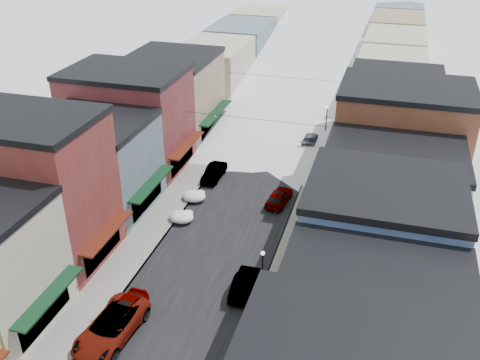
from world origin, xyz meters
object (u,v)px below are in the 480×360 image
Objects in this scene: trash_can at (278,283)px; car_white_suv at (111,327)px; car_silver_sedan at (125,312)px; streetlamp_near at (262,267)px; car_dark_hatch at (214,173)px; car_green_sedan at (245,284)px.

car_white_suv is at bearing -141.05° from trash_can.
streetlamp_near is at bearing 34.25° from car_silver_sedan.
car_dark_hatch is at bearing 119.42° from streetlamp_near.
car_silver_sedan reaches higher than car_dark_hatch.
car_dark_hatch is 19.16m from trash_can.
car_silver_sedan is 10.42m from streetlamp_near.
car_green_sedan is 1.17× the size of streetlamp_near.
trash_can is at bearing -161.86° from car_green_sedan.
car_white_suv reaches higher than car_dark_hatch.
car_dark_hatch is 0.99× the size of car_green_sedan.
car_silver_sedan is 1.03× the size of car_green_sedan.
car_silver_sedan is at bearing -147.91° from streetlamp_near.
car_silver_sedan is 1.04× the size of car_dark_hatch.
car_green_sedan is 2.60m from trash_can.
car_dark_hatch is at bearing 123.53° from trash_can.
streetlamp_near is (8.84, 7.16, 1.70)m from car_white_suv.
streetlamp_near reaches higher than car_dark_hatch.
car_white_suv is 1.38× the size of car_silver_sedan.
trash_can is at bearing 43.67° from car_white_suv.
streetlamp_near is at bearing -141.39° from trash_can.
car_white_suv is at bearing -141.01° from streetlamp_near.
trash_can is (10.59, -15.97, -0.04)m from car_dark_hatch.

